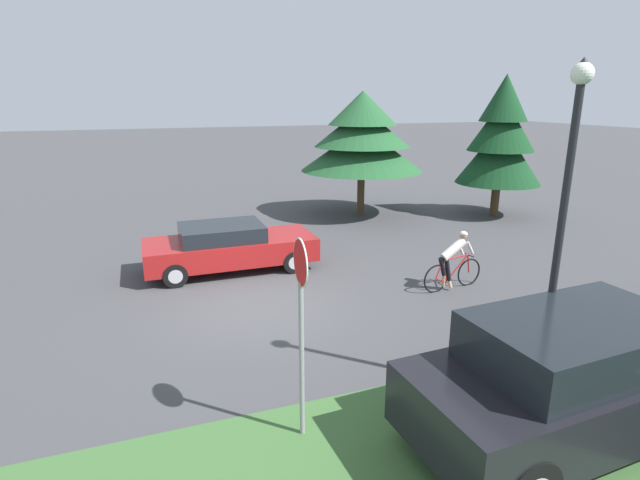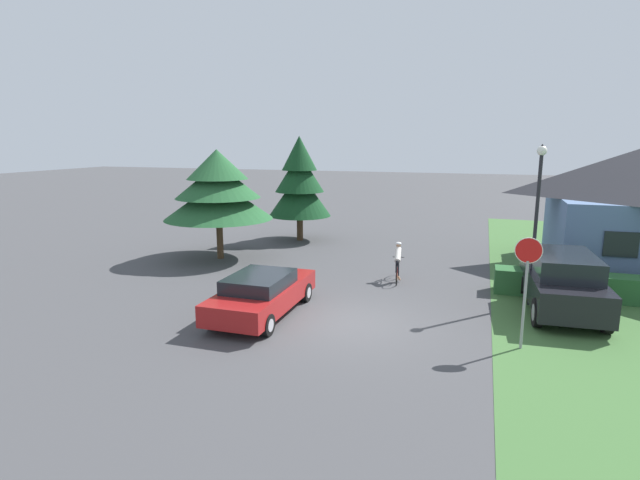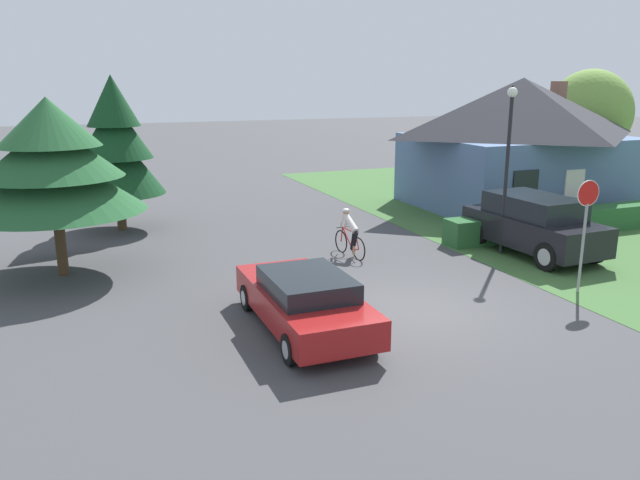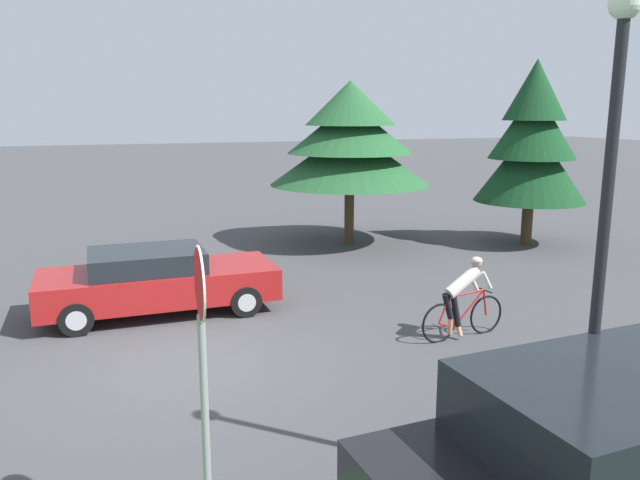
{
  "view_description": "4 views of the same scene",
  "coord_description": "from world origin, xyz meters",
  "px_view_note": "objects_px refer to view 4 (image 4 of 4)",
  "views": [
    {
      "loc": [
        10.42,
        -2.27,
        4.63
      ],
      "look_at": [
        -1.25,
        1.99,
        1.04
      ],
      "focal_mm": 28.0,
      "sensor_mm": 36.0,
      "label": 1
    },
    {
      "loc": [
        3.47,
        -13.38,
        5.23
      ],
      "look_at": [
        -2.08,
        3.59,
        1.65
      ],
      "focal_mm": 28.0,
      "sensor_mm": 36.0,
      "label": 2
    },
    {
      "loc": [
        -7.05,
        -12.05,
        5.27
      ],
      "look_at": [
        -1.47,
        2.1,
        1.36
      ],
      "focal_mm": 35.0,
      "sensor_mm": 36.0,
      "label": 3
    },
    {
      "loc": [
        9.66,
        -1.2,
        3.98
      ],
      "look_at": [
        -1.53,
        2.89,
        1.51
      ],
      "focal_mm": 35.0,
      "sensor_mm": 36.0,
      "label": 4
    }
  ],
  "objects_px": {
    "sedan_left_lane": "(157,280)",
    "stop_sign": "(202,348)",
    "street_lamp": "(608,189)",
    "conifer_tall_far": "(532,142)",
    "parked_suv_right": "(625,468)",
    "cyclist": "(463,299)",
    "conifer_tall_near": "(350,141)"
  },
  "relations": [
    {
      "from": "stop_sign",
      "to": "cyclist",
      "type": "bearing_deg",
      "value": -49.98
    },
    {
      "from": "stop_sign",
      "to": "conifer_tall_far",
      "type": "height_order",
      "value": "conifer_tall_far"
    },
    {
      "from": "street_lamp",
      "to": "cyclist",
      "type": "bearing_deg",
      "value": 162.03
    },
    {
      "from": "street_lamp",
      "to": "conifer_tall_far",
      "type": "distance_m",
      "value": 13.24
    },
    {
      "from": "stop_sign",
      "to": "conifer_tall_near",
      "type": "xyz_separation_m",
      "value": [
        -12.24,
        6.48,
        1.1
      ]
    },
    {
      "from": "parked_suv_right",
      "to": "street_lamp",
      "type": "xyz_separation_m",
      "value": [
        -0.86,
        0.38,
        2.32
      ]
    },
    {
      "from": "cyclist",
      "to": "conifer_tall_far",
      "type": "xyz_separation_m",
      "value": [
        -6.25,
        6.26,
        2.38
      ]
    },
    {
      "from": "stop_sign",
      "to": "conifer_tall_far",
      "type": "relative_size",
      "value": 0.53
    },
    {
      "from": "stop_sign",
      "to": "conifer_tall_near",
      "type": "bearing_deg",
      "value": -25.47
    },
    {
      "from": "conifer_tall_near",
      "to": "conifer_tall_far",
      "type": "height_order",
      "value": "conifer_tall_far"
    },
    {
      "from": "cyclist",
      "to": "parked_suv_right",
      "type": "height_order",
      "value": "parked_suv_right"
    },
    {
      "from": "street_lamp",
      "to": "conifer_tall_far",
      "type": "height_order",
      "value": "conifer_tall_far"
    },
    {
      "from": "sedan_left_lane",
      "to": "parked_suv_right",
      "type": "xyz_separation_m",
      "value": [
        8.68,
        3.12,
        0.27
      ]
    },
    {
      "from": "conifer_tall_far",
      "to": "street_lamp",
      "type": "bearing_deg",
      "value": -35.66
    },
    {
      "from": "sedan_left_lane",
      "to": "stop_sign",
      "type": "height_order",
      "value": "stop_sign"
    },
    {
      "from": "stop_sign",
      "to": "sedan_left_lane",
      "type": "bearing_deg",
      "value": 0.22
    },
    {
      "from": "parked_suv_right",
      "to": "conifer_tall_near",
      "type": "relative_size",
      "value": 0.96
    },
    {
      "from": "stop_sign",
      "to": "street_lamp",
      "type": "relative_size",
      "value": 0.56
    },
    {
      "from": "sedan_left_lane",
      "to": "cyclist",
      "type": "xyz_separation_m",
      "value": [
        3.31,
        4.96,
        0.04
      ]
    },
    {
      "from": "cyclist",
      "to": "conifer_tall_near",
      "type": "relative_size",
      "value": 0.37
    },
    {
      "from": "street_lamp",
      "to": "sedan_left_lane",
      "type": "bearing_deg",
      "value": -155.92
    },
    {
      "from": "sedan_left_lane",
      "to": "stop_sign",
      "type": "distance_m",
      "value": 7.47
    },
    {
      "from": "sedan_left_lane",
      "to": "conifer_tall_far",
      "type": "distance_m",
      "value": 11.84
    },
    {
      "from": "stop_sign",
      "to": "conifer_tall_near",
      "type": "relative_size",
      "value": 0.6
    },
    {
      "from": "conifer_tall_near",
      "to": "stop_sign",
      "type": "bearing_deg",
      "value": -27.87
    },
    {
      "from": "sedan_left_lane",
      "to": "parked_suv_right",
      "type": "relative_size",
      "value": 0.98
    },
    {
      "from": "parked_suv_right",
      "to": "street_lamp",
      "type": "bearing_deg",
      "value": 63.49
    },
    {
      "from": "parked_suv_right",
      "to": "stop_sign",
      "type": "bearing_deg",
      "value": 155.58
    },
    {
      "from": "cyclist",
      "to": "conifer_tall_near",
      "type": "xyz_separation_m",
      "value": [
        -8.21,
        1.24,
        2.4
      ]
    },
    {
      "from": "conifer_tall_near",
      "to": "conifer_tall_far",
      "type": "distance_m",
      "value": 5.39
    },
    {
      "from": "conifer_tall_near",
      "to": "street_lamp",
      "type": "bearing_deg",
      "value": -11.99
    },
    {
      "from": "sedan_left_lane",
      "to": "conifer_tall_far",
      "type": "height_order",
      "value": "conifer_tall_far"
    }
  ]
}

